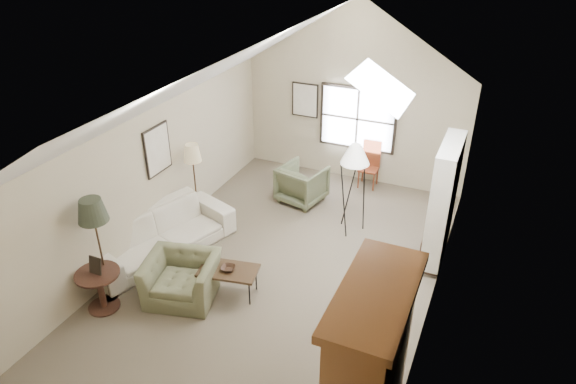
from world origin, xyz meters
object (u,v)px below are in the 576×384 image
at_px(armchair_near, 181,278).
at_px(coffee_table, 229,281).
at_px(side_chair, 369,165).
at_px(armoire, 368,370).
at_px(side_table, 101,290).
at_px(armchair_far, 302,184).
at_px(sofa, 161,234).

relative_size(armchair_near, coffee_table, 1.17).
bearing_deg(side_chair, armchair_near, -110.13).
bearing_deg(side_chair, armoire, -75.71).
bearing_deg(side_table, armchair_near, 36.15).
bearing_deg(side_table, coffee_table, 33.58).
distance_m(armoire, side_chair, 6.35).
bearing_deg(armchair_near, coffee_table, 15.07).
height_order(armoire, armchair_near, armoire).
distance_m(armchair_far, side_chair, 1.63).
bearing_deg(coffee_table, armchair_near, -150.65).
height_order(side_table, side_chair, side_chair).
relative_size(sofa, armchair_far, 3.02).
xyz_separation_m(side_table, side_chair, (2.66, 5.56, 0.18)).
bearing_deg(sofa, armchair_far, -10.94).
bearing_deg(coffee_table, sofa, 162.99).
xyz_separation_m(sofa, armchair_far, (1.60, 2.75, 0.01)).
bearing_deg(armoire, sofa, 153.92).
distance_m(coffee_table, side_table, 1.97).
xyz_separation_m(armoire, side_chair, (-1.68, 6.10, -0.58)).
distance_m(armoire, sofa, 4.93).
height_order(armchair_near, side_chair, side_chair).
distance_m(armoire, armchair_near, 3.65).
relative_size(armoire, armchair_near, 2.01).
height_order(sofa, coffee_table, sofa).
xyz_separation_m(armoire, side_table, (-4.33, 0.54, -0.77)).
bearing_deg(coffee_table, side_chair, 77.13).
bearing_deg(armchair_far, side_table, 83.08).
height_order(armoire, armchair_far, armoire).
height_order(armchair_far, coffee_table, armchair_far).
bearing_deg(armchair_near, sofa, 125.37).
distance_m(sofa, coffee_table, 1.76).
bearing_deg(armoire, armchair_near, 159.28).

